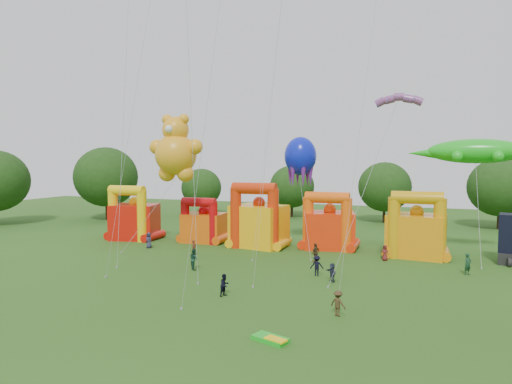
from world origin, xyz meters
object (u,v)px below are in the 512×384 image
(gecko_kite, at_px, (476,163))
(spectator_4, at_px, (316,253))
(octopus_kite, at_px, (304,203))
(spectator_0, at_px, (149,240))
(teddy_bear_kite, at_px, (162,184))
(bouncy_castle_0, at_px, (133,219))
(bouncy_castle_2, at_px, (258,223))

(gecko_kite, xyz_separation_m, spectator_4, (-14.68, -7.72, -8.67))
(spectator_4, bearing_deg, octopus_kite, -131.41)
(octopus_kite, distance_m, spectator_0, 17.92)
(teddy_bear_kite, bearing_deg, bouncy_castle_0, 146.27)
(teddy_bear_kite, bearing_deg, gecko_kite, 12.80)
(bouncy_castle_2, relative_size, octopus_kite, 0.58)
(bouncy_castle_2, xyz_separation_m, spectator_0, (-11.35, -4.86, -1.91))
(teddy_bear_kite, bearing_deg, spectator_0, 171.57)
(spectator_0, bearing_deg, bouncy_castle_0, 155.04)
(teddy_bear_kite, height_order, gecko_kite, teddy_bear_kite)
(bouncy_castle_2, distance_m, octopus_kite, 5.82)
(bouncy_castle_0, xyz_separation_m, spectator_4, (24.30, -5.16, -1.64))
(spectator_4, bearing_deg, spectator_0, -67.84)
(teddy_bear_kite, distance_m, spectator_0, 6.69)
(gecko_kite, xyz_separation_m, octopus_kite, (-17.30, -1.87, -4.38))
(spectator_0, bearing_deg, octopus_kite, 33.16)
(teddy_bear_kite, xyz_separation_m, gecko_kite, (31.95, 7.26, 2.34))
(bouncy_castle_0, xyz_separation_m, spectator_0, (5.05, -4.40, -1.69))
(bouncy_castle_2, xyz_separation_m, octopus_kite, (5.28, 0.23, 2.44))
(bouncy_castle_0, distance_m, gecko_kite, 39.69)
(teddy_bear_kite, relative_size, octopus_kite, 1.18)
(teddy_bear_kite, distance_m, octopus_kite, 15.73)
(gecko_kite, relative_size, spectator_4, 6.46)
(bouncy_castle_0, height_order, teddy_bear_kite, teddy_bear_kite)
(gecko_kite, distance_m, octopus_kite, 17.95)
(octopus_kite, xyz_separation_m, spectator_4, (2.63, -5.85, -4.30))
(bouncy_castle_2, distance_m, spectator_0, 12.49)
(gecko_kite, height_order, spectator_4, gecko_kite)
(bouncy_castle_0, bearing_deg, spectator_4, -11.99)
(bouncy_castle_2, height_order, spectator_4, bouncy_castle_2)
(octopus_kite, bearing_deg, teddy_bear_kite, -159.81)
(teddy_bear_kite, distance_m, gecko_kite, 32.85)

